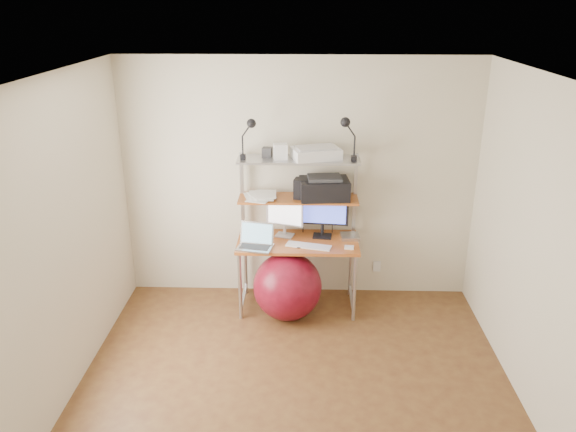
% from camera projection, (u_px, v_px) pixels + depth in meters
% --- Properties ---
extents(room, '(3.60, 3.60, 3.60)m').
position_uv_depth(room, '(295.00, 256.00, 4.06)').
color(room, brown).
rests_on(room, ground).
extents(computer_desk, '(1.20, 0.60, 1.57)m').
position_uv_depth(computer_desk, '(298.00, 218.00, 5.56)').
color(computer_desk, '#AA5621').
rests_on(computer_desk, ground).
extents(desktop, '(1.20, 0.60, 0.00)m').
position_uv_depth(desktop, '(298.00, 241.00, 5.58)').
color(desktop, '#AA5621').
rests_on(desktop, computer_desk).
extents(mid_shelf, '(1.18, 0.34, 0.00)m').
position_uv_depth(mid_shelf, '(298.00, 198.00, 5.55)').
color(mid_shelf, '#AA5621').
rests_on(mid_shelf, computer_desk).
extents(top_shelf, '(1.18, 0.34, 0.00)m').
position_uv_depth(top_shelf, '(299.00, 158.00, 5.41)').
color(top_shelf, '#ACACB0').
rests_on(top_shelf, computer_desk).
extents(floor, '(3.60, 3.60, 0.00)m').
position_uv_depth(floor, '(295.00, 397.00, 4.51)').
color(floor, brown).
rests_on(floor, ground).
extents(wall_outlet, '(0.08, 0.01, 0.12)m').
position_uv_depth(wall_outlet, '(377.00, 266.00, 6.04)').
color(wall_outlet, silver).
rests_on(wall_outlet, room).
extents(monitor_silver, '(0.38, 0.18, 0.43)m').
position_uv_depth(monitor_silver, '(285.00, 214.00, 5.63)').
color(monitor_silver, '#B8B8BD').
rests_on(monitor_silver, desktop).
extents(monitor_black, '(0.51, 0.16, 0.51)m').
position_uv_depth(monitor_black, '(323.00, 212.00, 5.60)').
color(monitor_black, black).
rests_on(monitor_black, desktop).
extents(laptop, '(0.38, 0.33, 0.29)m').
position_uv_depth(laptop, '(256.00, 242.00, 5.44)').
color(laptop, '#B4B4B8').
rests_on(laptop, desktop).
extents(keyboard, '(0.46, 0.23, 0.01)m').
position_uv_depth(keyboard, '(309.00, 246.00, 5.45)').
color(keyboard, silver).
rests_on(keyboard, desktop).
extents(mouse, '(0.10, 0.06, 0.02)m').
position_uv_depth(mouse, '(349.00, 247.00, 5.40)').
color(mouse, silver).
rests_on(mouse, desktop).
extents(mac_mini, '(0.19, 0.19, 0.03)m').
position_uv_depth(mac_mini, '(350.00, 236.00, 5.64)').
color(mac_mini, '#B4B4B8').
rests_on(mac_mini, desktop).
extents(phone, '(0.07, 0.12, 0.01)m').
position_uv_depth(phone, '(300.00, 245.00, 5.47)').
color(phone, black).
rests_on(phone, desktop).
extents(printer, '(0.50, 0.36, 0.23)m').
position_uv_depth(printer, '(324.00, 188.00, 5.50)').
color(printer, black).
rests_on(printer, mid_shelf).
extents(nas_cube, '(0.16, 0.16, 0.20)m').
position_uv_depth(nas_cube, '(301.00, 189.00, 5.50)').
color(nas_cube, black).
rests_on(nas_cube, mid_shelf).
extents(red_box, '(0.22, 0.17, 0.06)m').
position_uv_depth(red_box, '(313.00, 198.00, 5.47)').
color(red_box, '#AF1C23').
rests_on(red_box, mid_shelf).
extents(scanner, '(0.51, 0.41, 0.12)m').
position_uv_depth(scanner, '(316.00, 153.00, 5.39)').
color(scanner, silver).
rests_on(scanner, top_shelf).
extents(box_white, '(0.14, 0.13, 0.15)m').
position_uv_depth(box_white, '(280.00, 152.00, 5.36)').
color(box_white, silver).
rests_on(box_white, top_shelf).
extents(box_grey, '(0.10, 0.10, 0.09)m').
position_uv_depth(box_grey, '(267.00, 152.00, 5.45)').
color(box_grey, '#303033').
rests_on(box_grey, top_shelf).
extents(clip_lamp_left, '(0.16, 0.09, 0.40)m').
position_uv_depth(clip_lamp_left, '(250.00, 130.00, 5.26)').
color(clip_lamp_left, black).
rests_on(clip_lamp_left, top_shelf).
extents(clip_lamp_right, '(0.17, 0.09, 0.42)m').
position_uv_depth(clip_lamp_right, '(347.00, 129.00, 5.21)').
color(clip_lamp_right, black).
rests_on(clip_lamp_right, top_shelf).
extents(exercise_ball, '(0.68, 0.68, 0.68)m').
position_uv_depth(exercise_ball, '(287.00, 286.00, 5.54)').
color(exercise_ball, maroon).
rests_on(exercise_ball, floor).
extents(paper_stack, '(0.36, 0.41, 0.03)m').
position_uv_depth(paper_stack, '(261.00, 196.00, 5.56)').
color(paper_stack, white).
rests_on(paper_stack, mid_shelf).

